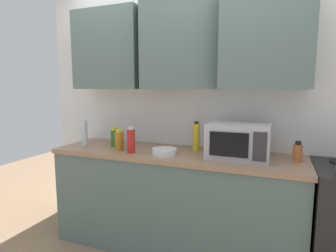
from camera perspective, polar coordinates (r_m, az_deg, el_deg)
name	(u,v)px	position (r m, az deg, el deg)	size (l,w,h in m)	color
wall_back_with_cabinets	(183,76)	(2.59, 3.08, 10.38)	(3.06, 0.61, 2.60)	white
counter_run	(174,200)	(2.57, 1.20, -15.15)	(2.19, 0.63, 0.90)	slate
microwave	(239,141)	(2.27, 14.45, -2.98)	(0.48, 0.37, 0.28)	#B7B7BC
bottle_amber_vinegar	(119,140)	(2.53, -10.10, -2.95)	(0.08, 0.08, 0.19)	#AD701E
bottle_clear_tall	(84,133)	(2.82, -17.00, -1.38)	(0.06, 0.06, 0.25)	silver
bottle_green_oil	(114,137)	(2.70, -11.06, -2.34)	(0.07, 0.07, 0.19)	#386B2D
bottle_red_sauce	(131,140)	(2.40, -7.70, -2.98)	(0.07, 0.07, 0.23)	red
bottle_yellow_mustard	(196,137)	(2.47, 5.91, -2.24)	(0.06, 0.06, 0.27)	gold
bottle_spice_jar	(298,152)	(2.32, 25.33, -4.99)	(0.07, 0.07, 0.16)	#BC6638
bowl_ceramic_small	(164,152)	(2.32, -0.77, -5.34)	(0.21, 0.21, 0.05)	silver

